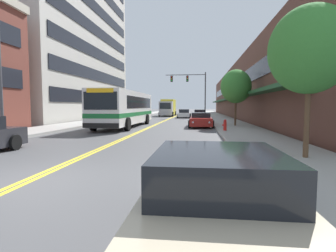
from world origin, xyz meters
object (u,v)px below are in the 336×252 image
(car_champagne_parked_right_foreground, at_px, (218,208))
(car_dark_grey_parked_right_far, at_px, (200,114))
(street_tree_right_mid, at_px, (236,86))
(fire_hydrant, at_px, (225,125))
(city_bus, at_px, (126,107))
(car_red_parked_right_mid, at_px, (201,120))
(box_truck, at_px, (168,107))
(car_white_moving_lead, at_px, (184,114))
(traffic_signal_mast, at_px, (192,86))
(street_tree_right_near, at_px, (310,50))
(street_lamp_left_near, at_px, (4,40))

(car_champagne_parked_right_foreground, bearing_deg, car_dark_grey_parked_right_far, 89.96)
(street_tree_right_mid, distance_m, fire_hydrant, 5.79)
(city_bus, bearing_deg, car_red_parked_right_mid, 3.32)
(car_red_parked_right_mid, bearing_deg, box_truck, 103.12)
(car_white_moving_lead, bearing_deg, box_truck, 115.77)
(car_dark_grey_parked_right_far, distance_m, car_white_moving_lead, 3.68)
(car_dark_grey_parked_right_far, bearing_deg, fire_hydrant, -85.65)
(city_bus, xyz_separation_m, traffic_signal_mast, (5.45, 18.14, 3.25))
(car_champagne_parked_right_foreground, relative_size, street_tree_right_near, 0.89)
(car_white_moving_lead, height_order, street_tree_right_near, street_tree_right_near)
(city_bus, distance_m, fire_hydrant, 9.59)
(fire_hydrant, bearing_deg, car_red_parked_right_mid, 106.86)
(car_champagne_parked_right_foreground, bearing_deg, fire_hydrant, 83.99)
(box_truck, xyz_separation_m, fire_hydrant, (7.35, -29.99, -1.03))
(car_red_parked_right_mid, xyz_separation_m, street_tree_right_near, (3.21, -14.34, 2.98))
(street_tree_right_near, bearing_deg, traffic_signal_mast, 97.84)
(car_champagne_parked_right_foreground, xyz_separation_m, street_lamp_left_near, (-9.38, 8.54, 4.35))
(car_red_parked_right_mid, height_order, street_lamp_left_near, street_lamp_left_near)
(box_truck, height_order, traffic_signal_mast, traffic_signal_mast)
(car_white_moving_lead, relative_size, street_tree_right_mid, 0.98)
(car_dark_grey_parked_right_far, xyz_separation_m, fire_hydrant, (1.54, -20.23, -0.06))
(car_red_parked_right_mid, distance_m, traffic_signal_mast, 18.33)
(city_bus, distance_m, car_champagne_parked_right_foreground, 20.78)
(fire_hydrant, bearing_deg, car_white_moving_lead, 99.80)
(traffic_signal_mast, xyz_separation_m, street_tree_right_near, (4.42, -32.10, -1.40))
(street_tree_right_mid, relative_size, fire_hydrant, 6.25)
(traffic_signal_mast, xyz_separation_m, street_tree_right_mid, (4.12, -18.12, -1.50))
(traffic_signal_mast, bearing_deg, fire_hydrant, -83.08)
(car_champagne_parked_right_foreground, height_order, car_white_moving_lead, car_white_moving_lead)
(box_truck, bearing_deg, street_lamp_left_near, -95.65)
(car_white_moving_lead, relative_size, street_lamp_left_near, 0.55)
(car_champagne_parked_right_foreground, bearing_deg, car_red_parked_right_mid, 90.01)
(car_white_moving_lead, relative_size, street_tree_right_near, 0.96)
(city_bus, distance_m, car_dark_grey_parked_right_far, 16.87)
(car_red_parked_right_mid, relative_size, car_white_moving_lead, 1.04)
(car_dark_grey_parked_right_far, xyz_separation_m, traffic_signal_mast, (-1.24, 2.70, 4.37))
(box_truck, bearing_deg, car_red_parked_right_mid, -76.88)
(car_red_parked_right_mid, bearing_deg, city_bus, -176.68)
(car_red_parked_right_mid, bearing_deg, fire_hydrant, -73.14)
(car_dark_grey_parked_right_far, relative_size, traffic_signal_mast, 0.61)
(box_truck, distance_m, fire_hydrant, 30.90)
(car_white_moving_lead, xyz_separation_m, traffic_signal_mast, (1.19, -0.06, 4.36))
(box_truck, distance_m, street_tree_right_mid, 26.71)
(city_bus, height_order, box_truck, box_truck)
(street_lamp_left_near, distance_m, fire_hydrant, 13.38)
(city_bus, distance_m, car_red_parked_right_mid, 6.77)
(street_tree_right_near, bearing_deg, fire_hydrant, 100.15)
(box_truck, bearing_deg, car_white_moving_lead, -64.23)
(street_lamp_left_near, bearing_deg, car_dark_grey_parked_right_far, 70.49)
(fire_hydrant, bearing_deg, traffic_signal_mast, 96.92)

